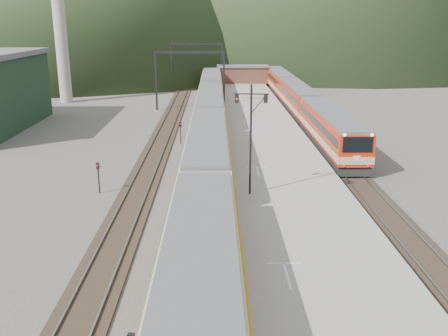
{
  "coord_description": "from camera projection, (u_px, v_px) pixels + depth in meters",
  "views": [
    {
      "loc": [
        0.65,
        -13.9,
        11.95
      ],
      "look_at": [
        1.21,
        19.61,
        2.0
      ],
      "focal_mm": 40.0,
      "sensor_mm": 36.0,
      "label": 1
    }
  ],
  "objects": [
    {
      "name": "gantry_near",
      "position": [
        190.0,
        69.0,
        67.8
      ],
      "size": [
        9.55,
        0.25,
        8.0
      ],
      "color": "black",
      "rests_on": "ground"
    },
    {
      "name": "station_shed",
      "position": [
        243.0,
        74.0,
        90.84
      ],
      "size": [
        9.4,
        4.4,
        3.1
      ],
      "color": "brown",
      "rests_on": "platform"
    },
    {
      "name": "short_signal_c",
      "position": [
        98.0,
        174.0,
        35.49
      ],
      "size": [
        0.23,
        0.17,
        2.27
      ],
      "color": "black",
      "rests_on": "ground"
    },
    {
      "name": "track_far",
      "position": [
        165.0,
        133.0,
        54.95
      ],
      "size": [
        2.6,
        200.0,
        0.23
      ],
      "color": "black",
      "rests_on": "ground"
    },
    {
      "name": "platform",
      "position": [
        262.0,
        132.0,
        53.08
      ],
      "size": [
        8.0,
        100.0,
        1.0
      ],
      "primitive_type": "cube",
      "color": "gray",
      "rests_on": "ground"
    },
    {
      "name": "main_train",
      "position": [
        209.0,
        123.0,
        49.48
      ],
      "size": [
        3.13,
        85.64,
        3.82
      ],
      "color": "tan",
      "rests_on": "track_main"
    },
    {
      "name": "track_second",
      "position": [
        314.0,
        132.0,
        55.22
      ],
      "size": [
        2.6,
        200.0,
        0.23
      ],
      "color": "black",
      "rests_on": "ground"
    },
    {
      "name": "signal_mast",
      "position": [
        251.0,
        129.0,
        31.54
      ],
      "size": [
        2.2,
        0.32,
        7.16
      ],
      "color": "black",
      "rests_on": "platform"
    },
    {
      "name": "short_signal_b",
      "position": [
        181.0,
        130.0,
        49.59
      ],
      "size": [
        0.25,
        0.21,
        2.27
      ],
      "color": "black",
      "rests_on": "ground"
    },
    {
      "name": "gantry_far",
      "position": [
        196.0,
        56.0,
        91.76
      ],
      "size": [
        9.55,
        0.25,
        8.0
      ],
      "color": "black",
      "rests_on": "ground"
    },
    {
      "name": "second_train",
      "position": [
        298.0,
        99.0,
        65.95
      ],
      "size": [
        2.81,
        57.6,
        3.42
      ],
      "color": "red",
      "rests_on": "track_second"
    },
    {
      "name": "track_main",
      "position": [
        210.0,
        132.0,
        55.03
      ],
      "size": [
        2.6,
        200.0,
        0.23
      ],
      "color": "black",
      "rests_on": "ground"
    }
  ]
}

